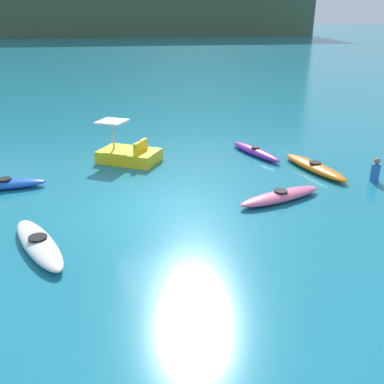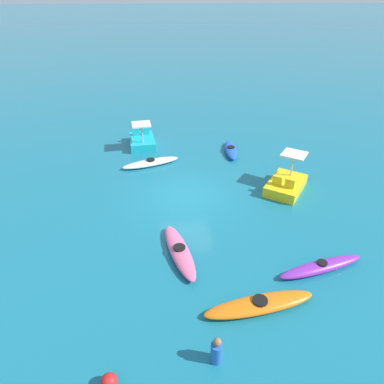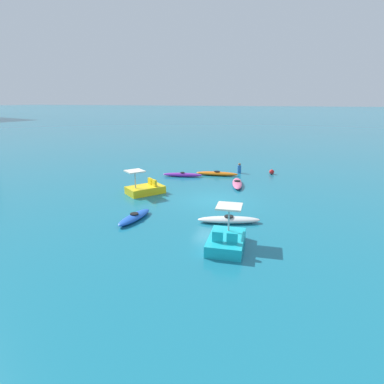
# 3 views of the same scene
# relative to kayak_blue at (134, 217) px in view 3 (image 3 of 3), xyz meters

# --- Properties ---
(ground_plane) EXTENTS (600.00, 600.00, 0.00)m
(ground_plane) POSITION_rel_kayak_blue_xyz_m (4.65, -3.24, -0.16)
(ground_plane) COLOR #19728C
(kayak_blue) EXTENTS (2.77, 0.99, 0.37)m
(kayak_blue) POSITION_rel_kayak_blue_xyz_m (0.00, 0.00, 0.00)
(kayak_blue) COLOR blue
(kayak_blue) RESTS_ON ground_plane
(kayak_white) EXTENTS (1.65, 3.31, 0.37)m
(kayak_white) POSITION_rel_kayak_blue_xyz_m (1.17, -4.84, -0.00)
(kayak_white) COLOR white
(kayak_white) RESTS_ON ground_plane
(kayak_pink) EXTENTS (3.25, 1.32, 0.37)m
(kayak_pink) POSITION_rel_kayak_blue_xyz_m (8.70, -3.91, -0.00)
(kayak_pink) COLOR pink
(kayak_pink) RESTS_ON ground_plane
(kayak_purple) EXTENTS (1.19, 3.33, 0.37)m
(kayak_purple) POSITION_rel_kayak_blue_xyz_m (10.10, 0.91, -0.00)
(kayak_purple) COLOR purple
(kayak_purple) RESTS_ON ground_plane
(kayak_orange) EXTENTS (1.13, 3.60, 0.37)m
(kayak_orange) POSITION_rel_kayak_blue_xyz_m (11.42, -1.70, -0.00)
(kayak_orange) COLOR orange
(kayak_orange) RESTS_ON ground_plane
(pedal_boat_cyan) EXTENTS (2.55, 1.69, 1.68)m
(pedal_boat_cyan) POSITION_rel_kayak_blue_xyz_m (-1.68, -5.33, 0.17)
(pedal_boat_cyan) COLOR #19B7C6
(pedal_boat_cyan) RESTS_ON ground_plane
(pedal_boat_yellow) EXTENTS (2.82, 2.66, 1.68)m
(pedal_boat_yellow) POSITION_rel_kayak_blue_xyz_m (4.67, 1.67, 0.17)
(pedal_boat_yellow) COLOR yellow
(pedal_boat_yellow) RESTS_ON ground_plane
(buoy_red) EXTENTS (0.42, 0.42, 0.42)m
(buoy_red) POSITION_rel_kayak_blue_xyz_m (13.26, -6.05, 0.05)
(buoy_red) COLOR red
(buoy_red) RESTS_ON ground_plane
(person_near_shore) EXTENTS (0.45, 0.45, 0.88)m
(person_near_shore) POSITION_rel_kayak_blue_xyz_m (12.91, -3.32, 0.22)
(person_near_shore) COLOR blue
(person_near_shore) RESTS_ON ground_plane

